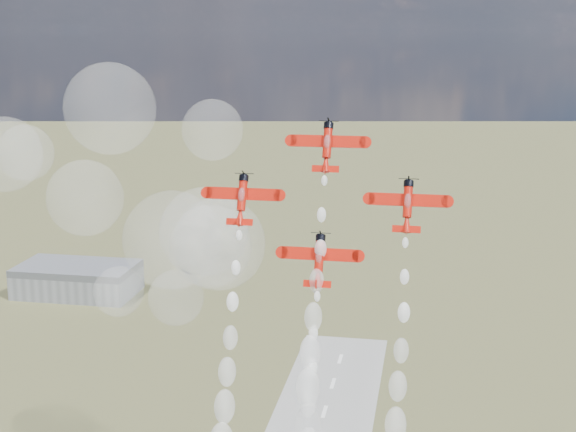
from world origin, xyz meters
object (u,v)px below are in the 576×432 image
(plane_right, at_px, (408,205))
(plane_slot, at_px, (319,259))
(hangar, at_px, (77,279))
(plane_lead, at_px, (327,146))
(plane_left, at_px, (242,198))

(plane_right, distance_m, plane_slot, 17.03)
(hangar, xyz_separation_m, plane_slot, (131.18, -182.88, 68.13))
(plane_lead, height_order, plane_left, plane_lead)
(plane_left, distance_m, plane_right, 27.90)
(plane_left, height_order, plane_slot, plane_left)
(plane_lead, relative_size, plane_right, 1.00)
(plane_lead, bearing_deg, plane_left, -163.03)
(hangar, relative_size, plane_lead, 3.92)
(plane_left, bearing_deg, plane_lead, 16.97)
(hangar, bearing_deg, plane_right, -50.91)
(hangar, xyz_separation_m, plane_left, (117.23, -178.62, 76.92))
(plane_slot, bearing_deg, plane_right, 16.97)
(hangar, xyz_separation_m, plane_right, (145.13, -178.62, 76.92))
(plane_left, relative_size, plane_right, 1.00)
(plane_right, bearing_deg, plane_left, 180.00)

